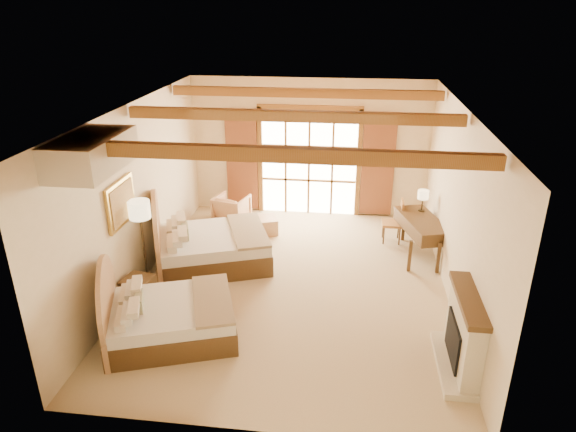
% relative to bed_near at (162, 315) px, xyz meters
% --- Properties ---
extents(floor, '(7.00, 7.00, 0.00)m').
position_rel_bed_near_xyz_m(floor, '(1.78, 1.79, -0.37)').
color(floor, tan).
rests_on(floor, ground).
extents(wall_back, '(5.50, 0.00, 5.50)m').
position_rel_bed_near_xyz_m(wall_back, '(1.78, 5.29, 1.23)').
color(wall_back, beige).
rests_on(wall_back, ground).
extents(wall_left, '(0.00, 7.00, 7.00)m').
position_rel_bed_near_xyz_m(wall_left, '(-0.97, 1.79, 1.23)').
color(wall_left, beige).
rests_on(wall_left, ground).
extents(wall_right, '(0.00, 7.00, 7.00)m').
position_rel_bed_near_xyz_m(wall_right, '(4.53, 1.79, 1.23)').
color(wall_right, beige).
rests_on(wall_right, ground).
extents(ceiling, '(7.00, 7.00, 0.00)m').
position_rel_bed_near_xyz_m(ceiling, '(1.78, 1.79, 2.83)').
color(ceiling, '#B5713C').
rests_on(ceiling, ground).
extents(ceiling_beams, '(5.39, 4.60, 0.18)m').
position_rel_bed_near_xyz_m(ceiling_beams, '(1.78, 1.79, 2.71)').
color(ceiling_beams, brown).
rests_on(ceiling_beams, ceiling).
extents(french_doors, '(3.95, 0.08, 2.60)m').
position_rel_bed_near_xyz_m(french_doors, '(1.78, 5.23, 0.88)').
color(french_doors, white).
rests_on(french_doors, ground).
extents(fireplace, '(0.46, 1.40, 1.16)m').
position_rel_bed_near_xyz_m(fireplace, '(4.38, -0.21, 0.14)').
color(fireplace, beige).
rests_on(fireplace, ground).
extents(painting, '(0.06, 0.95, 0.75)m').
position_rel_bed_near_xyz_m(painting, '(-0.93, 1.04, 1.38)').
color(painting, gold).
rests_on(painting, wall_left).
extents(canopy_valance, '(0.70, 1.40, 0.45)m').
position_rel_bed_near_xyz_m(canopy_valance, '(-0.62, -0.21, 2.58)').
color(canopy_valance, beige).
rests_on(canopy_valance, ceiling).
extents(bed_near, '(2.31, 1.95, 1.24)m').
position_rel_bed_near_xyz_m(bed_near, '(0.00, 0.00, 0.00)').
color(bed_near, '#4A301A').
rests_on(bed_near, floor).
extents(bed_far, '(2.63, 2.22, 1.39)m').
position_rel_bed_near_xyz_m(bed_far, '(-0.00, 2.37, 0.05)').
color(bed_far, '#4A301A').
rests_on(bed_far, floor).
extents(nightstand, '(0.55, 0.55, 0.55)m').
position_rel_bed_near_xyz_m(nightstand, '(-0.67, 0.72, -0.10)').
color(nightstand, '#4A301A').
rests_on(nightstand, floor).
extents(floor_lamp, '(0.36, 0.36, 1.72)m').
position_rel_bed_near_xyz_m(floor_lamp, '(-0.72, 1.23, 1.08)').
color(floor_lamp, '#33291A').
rests_on(floor_lamp, floor).
extents(armchair, '(0.87, 0.88, 0.66)m').
position_rel_bed_near_xyz_m(armchair, '(0.07, 4.41, -0.04)').
color(armchair, tan).
rests_on(armchair, floor).
extents(ottoman, '(0.62, 0.62, 0.35)m').
position_rel_bed_near_xyz_m(ottoman, '(0.94, 3.93, -0.20)').
color(ottoman, tan).
rests_on(ottoman, floor).
extents(desk, '(1.03, 1.60, 0.80)m').
position_rel_bed_near_xyz_m(desk, '(4.20, 3.24, 0.05)').
color(desk, '#4A301A').
rests_on(desk, floor).
extents(desk_chair, '(0.42, 0.42, 0.93)m').
position_rel_bed_near_xyz_m(desk_chair, '(3.70, 3.84, -0.08)').
color(desk_chair, olive).
rests_on(desk_chair, floor).
extents(desk_lamp, '(0.22, 0.22, 0.44)m').
position_rel_bed_near_xyz_m(desk_lamp, '(4.23, 3.66, 0.76)').
color(desk_lamp, '#33291A').
rests_on(desk_lamp, desk).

